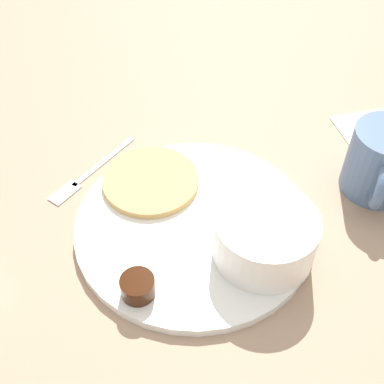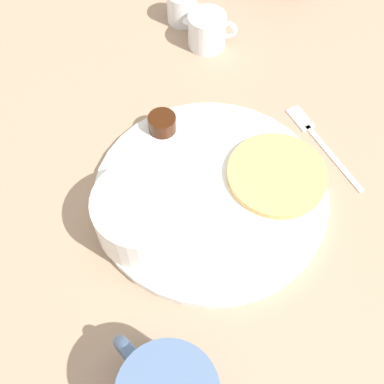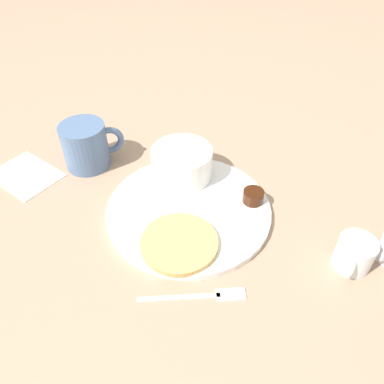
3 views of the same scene
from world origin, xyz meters
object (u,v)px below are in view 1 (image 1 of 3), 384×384
at_px(bowl, 265,235).
at_px(fork, 85,176).
at_px(plate, 194,224).
at_px(coffee_mug, 382,162).

distance_m(bowl, fork, 0.26).
xyz_separation_m(plate, bowl, (-0.06, 0.06, 0.04)).
bearing_deg(coffee_mug, fork, -15.85).
bearing_deg(coffee_mug, plate, 3.20).
xyz_separation_m(coffee_mug, fork, (0.36, -0.10, -0.04)).
bearing_deg(plate, bowl, 136.12).
height_order(bowl, fork, bowl).
distance_m(bowl, coffee_mug, 0.19).
bearing_deg(fork, bowl, 136.21).
bearing_deg(bowl, coffee_mug, -157.09).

